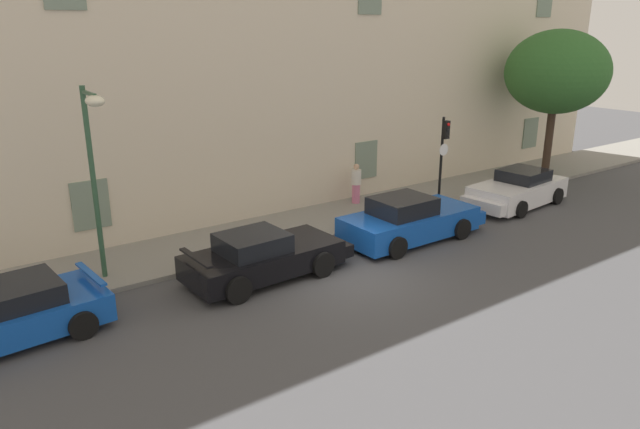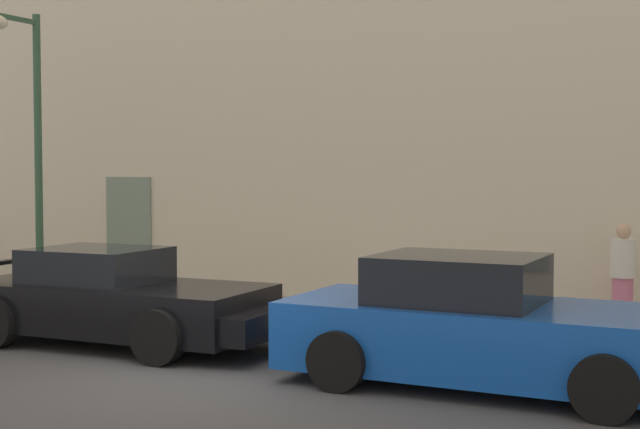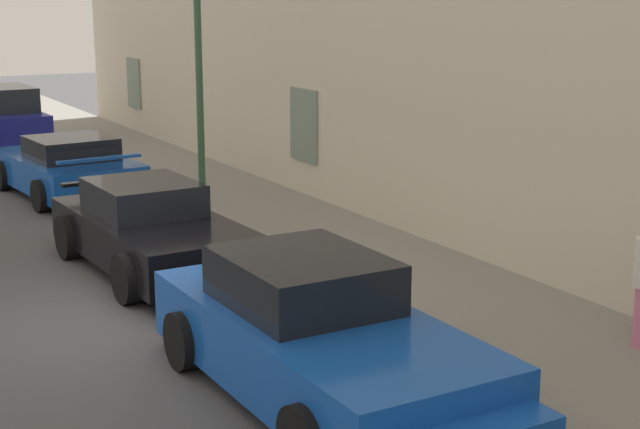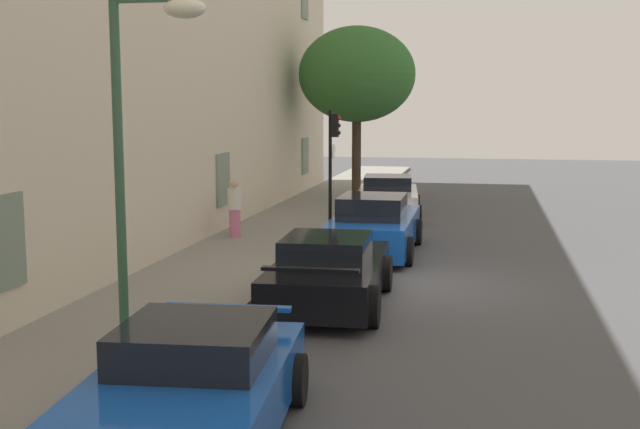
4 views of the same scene
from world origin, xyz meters
name	(u,v)px [view 3 (image 3 of 4)]	position (x,y,z in m)	size (l,w,h in m)	color
ground_plane	(121,321)	(0.00, 0.00, 0.00)	(80.00, 80.00, 0.00)	#444447
sidewalk	(383,272)	(0.00, 4.17, 0.07)	(60.00, 3.15, 0.14)	gray
sportscar_red_lead	(65,167)	(-8.57, 1.55, 0.58)	(4.70, 2.52, 1.30)	#144CB2
sportscar_yellow_flank	(156,234)	(-1.91, 1.21, 0.62)	(4.85, 2.25, 1.37)	black
sportscar_white_middle	(326,345)	(3.58, 1.10, 0.65)	(5.12, 2.21, 1.50)	#144CB2
hatchback_parked	(5,121)	(-15.35, 1.70, 0.80)	(3.81, 1.93, 1.76)	navy
street_lamp	(176,20)	(-5.74, 3.12, 3.76)	(0.44, 1.42, 5.18)	#2D5138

